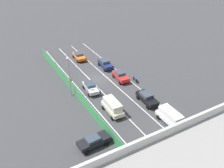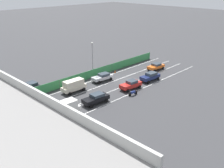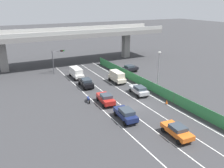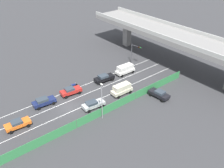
% 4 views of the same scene
% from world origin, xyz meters
% --- Properties ---
extents(ground_plane, '(300.00, 300.00, 0.00)m').
position_xyz_m(ground_plane, '(0.00, 0.00, 0.00)').
color(ground_plane, '#38383A').
extents(lane_line_left_edge, '(0.14, 45.55, 0.01)m').
position_xyz_m(lane_line_left_edge, '(-4.85, 4.78, 0.00)').
color(lane_line_left_edge, silver).
rests_on(lane_line_left_edge, ground).
extents(lane_line_mid_left, '(0.14, 45.55, 0.01)m').
position_xyz_m(lane_line_mid_left, '(-1.62, 4.78, 0.00)').
color(lane_line_mid_left, silver).
rests_on(lane_line_mid_left, ground).
extents(lane_line_mid_right, '(0.14, 45.55, 0.01)m').
position_xyz_m(lane_line_mid_right, '(1.62, 4.78, 0.00)').
color(lane_line_mid_right, silver).
rests_on(lane_line_mid_right, ground).
extents(lane_line_right_edge, '(0.14, 45.55, 0.01)m').
position_xyz_m(lane_line_right_edge, '(4.85, 4.78, 0.00)').
color(lane_line_right_edge, silver).
rests_on(lane_line_right_edge, ground).
extents(green_fence, '(0.10, 41.65, 1.72)m').
position_xyz_m(green_fence, '(6.17, 4.78, 0.86)').
color(green_fence, '#338447').
rests_on(green_fence, ground).
extents(car_sedan_silver, '(2.29, 4.50, 1.54)m').
position_xyz_m(car_sedan_silver, '(3.28, 3.38, 0.87)').
color(car_sedan_silver, '#B7BABC').
rests_on(car_sedan_silver, ground).
extents(car_taxi_orange, '(2.20, 4.36, 1.52)m').
position_xyz_m(car_taxi_orange, '(-0.21, -9.86, 0.86)').
color(car_taxi_orange, orange).
rests_on(car_taxi_orange, ground).
extents(car_sedan_navy, '(2.20, 4.49, 1.66)m').
position_xyz_m(car_sedan_navy, '(-3.40, -3.47, 0.93)').
color(car_sedan_navy, navy).
rests_on(car_sedan_navy, ground).
extents(car_van_cream, '(2.13, 4.59, 2.23)m').
position_xyz_m(car_van_cream, '(3.02, 10.78, 1.26)').
color(car_van_cream, beige).
rests_on(car_van_cream, ground).
extents(car_sedan_red, '(2.27, 4.48, 1.63)m').
position_xyz_m(car_sedan_red, '(-3.46, 2.56, 0.90)').
color(car_sedan_red, red).
rests_on(car_sedan_red, ground).
extents(car_van_white, '(2.14, 4.81, 2.17)m').
position_xyz_m(car_van_white, '(-3.12, 17.20, 1.23)').
color(car_van_white, silver).
rests_on(car_van_white, ground).
extents(car_sedan_black, '(2.24, 4.69, 1.65)m').
position_xyz_m(car_sedan_black, '(-3.36, 11.15, 0.92)').
color(car_sedan_black, black).
rests_on(car_sedan_black, ground).
extents(motorcycle, '(0.60, 1.94, 0.93)m').
position_xyz_m(motorcycle, '(-5.60, 4.49, 0.46)').
color(motorcycle, black).
rests_on(motorcycle, ground).
extents(parked_sedan_dark, '(4.46, 2.21, 1.59)m').
position_xyz_m(parked_sedan_dark, '(8.77, 15.75, 0.89)').
color(parked_sedan_dark, black).
rests_on(parked_sedan_dark, ground).
extents(traffic_light, '(2.93, 0.70, 5.18)m').
position_xyz_m(traffic_light, '(-5.61, 22.61, 3.66)').
color(traffic_light, '#47474C').
rests_on(traffic_light, ground).
extents(street_lamp, '(0.60, 0.36, 7.24)m').
position_xyz_m(street_lamp, '(6.78, 2.88, 4.39)').
color(street_lamp, gray).
rests_on(street_lamp, ground).
extents(traffic_cone, '(0.47, 0.47, 0.68)m').
position_xyz_m(traffic_cone, '(4.96, -1.92, 0.32)').
color(traffic_cone, orange).
rests_on(traffic_cone, ground).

